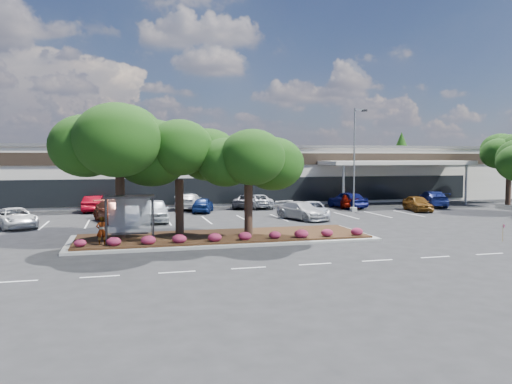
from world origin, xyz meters
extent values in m
plane|color=black|center=(0.00, 0.00, 0.00)|extent=(160.00, 160.00, 0.00)
cube|color=silver|center=(0.00, 34.00, 3.00)|extent=(80.00, 20.00, 6.00)
cube|color=#4F5052|center=(0.00, 34.00, 6.10)|extent=(80.40, 20.40, 0.30)
cube|color=black|center=(0.00, 23.95, 4.80)|extent=(80.00, 0.25, 1.20)
cube|color=black|center=(0.00, 23.95, 1.60)|extent=(60.00, 0.18, 2.60)
cube|color=#B40C11|center=(-6.00, 23.88, 4.80)|extent=(6.00, 0.12, 1.00)
cube|color=silver|center=(20.00, 21.50, 4.40)|extent=(16.00, 5.00, 0.40)
cylinder|color=gray|center=(13.00, 19.50, 2.10)|extent=(0.24, 0.24, 4.20)
cylinder|color=gray|center=(27.00, 19.50, 2.10)|extent=(0.24, 0.24, 4.20)
cube|color=gray|center=(-2.00, 4.00, 0.07)|extent=(18.00, 6.00, 0.15)
cube|color=#3F2A15|center=(-2.00, 4.00, 0.20)|extent=(17.20, 5.20, 0.12)
cube|color=silver|center=(-12.00, -4.00, 0.01)|extent=(1.60, 0.12, 0.01)
cube|color=silver|center=(-8.80, -4.00, 0.01)|extent=(1.60, 0.12, 0.01)
cube|color=silver|center=(-5.60, -4.00, 0.01)|extent=(1.60, 0.12, 0.01)
cube|color=silver|center=(-2.40, -4.00, 0.01)|extent=(1.60, 0.12, 0.01)
cube|color=silver|center=(0.80, -4.00, 0.01)|extent=(1.60, 0.12, 0.01)
cube|color=silver|center=(4.00, -4.00, 0.01)|extent=(1.60, 0.12, 0.01)
cube|color=silver|center=(7.20, -4.00, 0.01)|extent=(1.60, 0.12, 0.01)
cube|color=silver|center=(10.40, -4.00, 0.01)|extent=(1.60, 0.12, 0.01)
cube|color=silver|center=(-13.50, 13.50, 0.01)|extent=(0.12, 5.00, 0.01)
cube|color=silver|center=(-10.50, 13.50, 0.01)|extent=(0.12, 5.00, 0.01)
cube|color=silver|center=(-7.50, 13.50, 0.01)|extent=(0.12, 5.00, 0.01)
cube|color=silver|center=(-4.50, 13.50, 0.01)|extent=(0.12, 5.00, 0.01)
cube|color=silver|center=(-1.50, 13.50, 0.01)|extent=(0.12, 5.00, 0.01)
cube|color=silver|center=(1.50, 13.50, 0.01)|extent=(0.12, 5.00, 0.01)
cube|color=silver|center=(4.50, 13.50, 0.01)|extent=(0.12, 5.00, 0.01)
cube|color=silver|center=(7.50, 13.50, 0.01)|extent=(0.12, 5.00, 0.01)
cube|color=silver|center=(10.50, 13.50, 0.01)|extent=(0.12, 5.00, 0.01)
cube|color=silver|center=(13.50, 13.50, 0.01)|extent=(0.12, 5.00, 0.01)
cube|color=silver|center=(16.50, 13.50, 0.01)|extent=(0.12, 5.00, 0.01)
cylinder|color=black|center=(-8.75, 3.45, 1.51)|extent=(0.08, 0.08, 2.50)
cylinder|color=black|center=(-6.25, 3.45, 1.51)|extent=(0.08, 0.08, 2.50)
cylinder|color=black|center=(-8.75, 2.15, 1.51)|extent=(0.08, 0.08, 2.50)
cylinder|color=black|center=(-6.25, 2.15, 1.51)|extent=(0.08, 0.08, 2.50)
cube|color=black|center=(-7.50, 2.80, 2.80)|extent=(2.75, 1.55, 0.10)
cube|color=silver|center=(-7.50, 3.45, 1.63)|extent=(2.30, 0.03, 2.00)
cube|color=black|center=(-7.50, 3.05, 0.71)|extent=(2.00, 0.35, 0.06)
cone|color=#16380D|center=(34.00, 44.00, 4.50)|extent=(3.96, 3.96, 9.00)
imported|color=#594C47|center=(-8.98, 2.38, 1.03)|extent=(0.61, 0.45, 1.54)
cube|color=gray|center=(12.47, 16.10, 0.20)|extent=(0.50, 0.50, 0.40)
cylinder|color=gray|center=(12.47, 16.10, 4.91)|extent=(0.14, 0.14, 9.02)
cube|color=gray|center=(12.92, 16.12, 9.27)|extent=(0.91, 0.25, 0.14)
cube|color=black|center=(13.42, 16.13, 9.20)|extent=(0.46, 0.31, 0.18)
cube|color=tan|center=(13.80, -1.00, 0.51)|extent=(0.03, 0.03, 1.01)
cube|color=#FF4399|center=(13.85, -1.00, 0.93)|extent=(0.02, 0.14, 0.18)
imported|color=silver|center=(-15.31, 12.87, 0.69)|extent=(4.11, 5.48, 1.38)
imported|color=maroon|center=(-8.55, 14.24, 0.81)|extent=(3.74, 5.96, 1.61)
imported|color=silver|center=(-7.47, 11.99, 0.68)|extent=(1.48, 4.16, 1.37)
imported|color=silver|center=(-5.48, 13.63, 0.86)|extent=(2.26, 5.12, 1.72)
imported|color=silver|center=(5.91, 11.85, 0.71)|extent=(3.59, 5.26, 1.41)
imported|color=silver|center=(6.98, 12.21, 0.70)|extent=(3.45, 5.42, 1.39)
imported|color=brown|center=(18.43, 15.08, 0.72)|extent=(2.47, 4.46, 1.44)
imported|color=maroon|center=(-10.44, 22.11, 0.74)|extent=(2.06, 4.64, 1.48)
imported|color=black|center=(-6.70, 19.22, 0.68)|extent=(1.98, 4.27, 1.35)
imported|color=white|center=(-1.77, 22.14, 0.77)|extent=(3.62, 5.70, 1.54)
imported|color=navy|center=(-0.93, 19.12, 0.68)|extent=(2.67, 4.30, 1.37)
imported|color=#53535A|center=(3.89, 21.72, 0.70)|extent=(4.12, 5.52, 1.39)
imported|color=#AEB1B9|center=(4.94, 21.59, 0.67)|extent=(2.59, 4.99, 1.34)
imported|color=#7E0D03|center=(13.44, 19.44, 0.77)|extent=(2.76, 4.78, 1.53)
imported|color=navy|center=(13.34, 19.29, 0.82)|extent=(2.74, 5.10, 1.65)
imported|color=navy|center=(22.25, 18.48, 0.80)|extent=(3.86, 5.91, 1.59)
camera|label=1|loc=(-7.72, -25.48, 4.98)|focal=35.00mm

